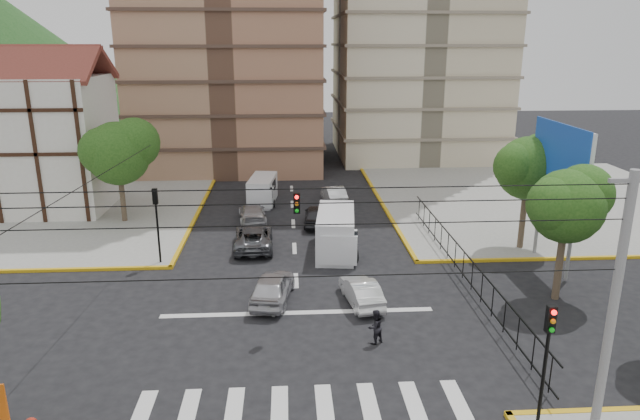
{
  "coord_description": "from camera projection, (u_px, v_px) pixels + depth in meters",
  "views": [
    {
      "loc": [
        -0.41,
        -23.49,
        12.5
      ],
      "look_at": [
        1.3,
        4.91,
        4.0
      ],
      "focal_mm": 32.0,
      "sensor_mm": 36.0,
      "label": 1
    }
  ],
  "objects": [
    {
      "name": "sidewalk_nw",
      "position": [
        34.0,
        208.0,
        44.03
      ],
      "size": [
        26.0,
        26.0,
        0.15
      ],
      "primitive_type": "cube",
      "color": "gray",
      "rests_on": "ground"
    },
    {
      "name": "traffic_light_hanging",
      "position": [
        298.0,
        215.0,
        22.43
      ],
      "size": [
        18.0,
        9.12,
        0.92
      ],
      "color": "black",
      "rests_on": "ground"
    },
    {
      "name": "car_white_rear_right",
      "position": [
        334.0,
        194.0,
        45.43
      ],
      "size": [
        1.94,
        4.33,
        1.38
      ],
      "primitive_type": "imported",
      "rotation": [
        0.0,
        0.0,
        3.26
      ],
      "color": "white",
      "rests_on": "ground"
    },
    {
      "name": "car_white_front_right",
      "position": [
        361.0,
        291.0,
        28.03
      ],
      "size": [
        1.97,
        4.03,
        1.27
      ],
      "primitive_type": "imported",
      "rotation": [
        0.0,
        0.0,
        3.31
      ],
      "color": "white",
      "rests_on": "ground"
    },
    {
      "name": "van_left_lane",
      "position": [
        262.0,
        191.0,
        45.12
      ],
      "size": [
        2.33,
        4.82,
        2.09
      ],
      "rotation": [
        0.0,
        0.0,
        -0.12
      ],
      "color": "silver",
      "rests_on": "ground"
    },
    {
      "name": "pedestrian_crosswalk",
      "position": [
        375.0,
        327.0,
        24.28
      ],
      "size": [
        0.94,
        0.89,
        1.54
      ],
      "primitive_type": "imported",
      "rotation": [
        0.0,
        0.0,
        3.71
      ],
      "color": "black",
      "rests_on": "ground"
    },
    {
      "name": "car_silver_rear_left",
      "position": [
        252.0,
        213.0,
        40.62
      ],
      "size": [
        2.33,
        4.71,
        1.32
      ],
      "primitive_type": "imported",
      "rotation": [
        0.0,
        0.0,
        3.25
      ],
      "color": "#B1B1B6",
      "rests_on": "ground"
    },
    {
      "name": "park_fence",
      "position": [
        462.0,
        280.0,
        30.89
      ],
      "size": [
        0.1,
        22.5,
        1.66
      ],
      "primitive_type": null,
      "color": "black",
      "rests_on": "ground"
    },
    {
      "name": "stop_line",
      "position": [
        298.0,
        313.0,
        27.21
      ],
      "size": [
        13.0,
        0.4,
        0.01
      ],
      "primitive_type": "cube",
      "color": "silver",
      "rests_on": "ground"
    },
    {
      "name": "sidewalk_ne",
      "position": [
        538.0,
        199.0,
        46.32
      ],
      "size": [
        26.0,
        26.0,
        0.15
      ],
      "primitive_type": "cube",
      "color": "gray",
      "rests_on": "ground"
    },
    {
      "name": "tree_tudor",
      "position": [
        119.0,
        150.0,
        39.21
      ],
      "size": [
        5.39,
        4.4,
        7.43
      ],
      "color": "#473828",
      "rests_on": "ground"
    },
    {
      "name": "car_darkgrey_mid_right",
      "position": [
        317.0,
        215.0,
        39.96
      ],
      "size": [
        2.02,
        4.31,
        1.43
      ],
      "primitive_type": "imported",
      "rotation": [
        0.0,
        0.0,
        3.06
      ],
      "color": "#242427",
      "rests_on": "ground"
    },
    {
      "name": "van_right_lane",
      "position": [
        336.0,
        234.0,
        34.48
      ],
      "size": [
        2.77,
        5.79,
        2.51
      ],
      "rotation": [
        0.0,
        0.0,
        -0.11
      ],
      "color": "silver",
      "rests_on": "ground"
    },
    {
      "name": "tree_park_a",
      "position": [
        569.0,
        203.0,
        27.31
      ],
      "size": [
        4.41,
        3.6,
        6.83
      ],
      "color": "#473828",
      "rests_on": "ground"
    },
    {
      "name": "billboard",
      "position": [
        560.0,
        165.0,
        30.92
      ],
      "size": [
        0.36,
        6.2,
        8.1
      ],
      "color": "slate",
      "rests_on": "ground"
    },
    {
      "name": "utility_pole_se",
      "position": [
        612.0,
        316.0,
        16.61
      ],
      "size": [
        1.4,
        0.28,
        9.0
      ],
      "color": "slate",
      "rests_on": "ground"
    },
    {
      "name": "traffic_light_nw",
      "position": [
        156.0,
        213.0,
        32.19
      ],
      "size": [
        0.28,
        0.22,
        4.4
      ],
      "color": "black",
      "rests_on": "ground"
    },
    {
      "name": "car_silver_front_left",
      "position": [
        272.0,
        287.0,
        28.29
      ],
      "size": [
        2.47,
        4.61,
        1.49
      ],
      "primitive_type": "imported",
      "rotation": [
        0.0,
        0.0,
        2.97
      ],
      "color": "#BBBBC0",
      "rests_on": "ground"
    },
    {
      "name": "car_grey_mid_left",
      "position": [
        254.0,
        237.0,
        35.56
      ],
      "size": [
        2.49,
        5.13,
        1.41
      ],
      "primitive_type": "imported",
      "rotation": [
        0.0,
        0.0,
        3.17
      ],
      "color": "#55575C",
      "rests_on": "ground"
    },
    {
      "name": "traffic_light_se",
      "position": [
        547.0,
        347.0,
        18.16
      ],
      "size": [
        0.28,
        0.22,
        4.4
      ],
      "color": "black",
      "rests_on": "ground"
    },
    {
      "name": "tudor_building",
      "position": [
        37.0,
        141.0,
        42.6
      ],
      "size": [
        10.8,
        8.05,
        12.23
      ],
      "color": "silver",
      "rests_on": "ground"
    },
    {
      "name": "ground",
      "position": [
        298.0,
        325.0,
        26.07
      ],
      "size": [
        160.0,
        160.0,
        0.0
      ],
      "primitive_type": "plane",
      "color": "black",
      "rests_on": "ground"
    },
    {
      "name": "tree_park_c",
      "position": [
        530.0,
        165.0,
        33.97
      ],
      "size": [
        4.65,
        3.8,
        7.25
      ],
      "color": "#473828",
      "rests_on": "ground"
    },
    {
      "name": "crosswalk_stripes",
      "position": [
        302.0,
        405.0,
        20.33
      ],
      "size": [
        12.0,
        2.4,
        0.01
      ],
      "primitive_type": "cube",
      "color": "silver",
      "rests_on": "ground"
    }
  ]
}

